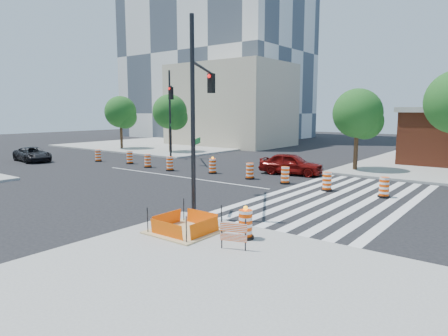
{
  "coord_description": "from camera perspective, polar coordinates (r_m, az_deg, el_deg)",
  "views": [
    {
      "loc": [
        18.23,
        -18.82,
        4.31
      ],
      "look_at": [
        5.89,
        -2.72,
        1.4
      ],
      "focal_mm": 32.0,
      "sensor_mm": 36.0,
      "label": 1
    }
  ],
  "objects": [
    {
      "name": "crosswalk_east",
      "position": [
        20.63,
        16.0,
        -4.2
      ],
      "size": [
        6.75,
        13.5,
        0.01
      ],
      "color": "silver",
      "rests_on": "ground"
    },
    {
      "name": "median_drum_6",
      "position": [
        24.02,
        8.73,
        -1.11
      ],
      "size": [
        0.6,
        0.6,
        1.02
      ],
      "color": "black",
      "rests_on": "ground"
    },
    {
      "name": "pit_drum",
      "position": [
        13.2,
        3.09,
        -8.14
      ],
      "size": [
        0.56,
        0.56,
        1.1
      ],
      "color": "black",
      "rests_on": "ground"
    },
    {
      "name": "tree_north_c",
      "position": [
        29.88,
        18.61,
        7.04
      ],
      "size": [
        3.47,
        3.46,
        5.88
      ],
      "color": "#382314",
      "rests_on": "ground"
    },
    {
      "name": "median_drum_4",
      "position": [
        27.66,
        -1.64,
        0.22
      ],
      "size": [
        0.6,
        0.6,
        1.18
      ],
      "color": "black",
      "rests_on": "ground"
    },
    {
      "name": "signal_pole_se",
      "position": [
        17.26,
        -3.46,
        9.68
      ],
      "size": [
        3.13,
        5.12,
        7.78
      ],
      "rotation": [
        0.0,
        0.0,
        2.11
      ],
      "color": "black",
      "rests_on": "ground"
    },
    {
      "name": "red_coupe",
      "position": [
        27.56,
        9.58,
        0.6
      ],
      "size": [
        4.57,
        2.48,
        1.48
      ],
      "primitive_type": "imported",
      "rotation": [
        0.0,
        0.0,
        1.75
      ],
      "color": "#5F0A08",
      "rests_on": "ground"
    },
    {
      "name": "median_drum_8",
      "position": [
        21.56,
        21.9,
        -2.67
      ],
      "size": [
        0.6,
        0.6,
        1.02
      ],
      "color": "black",
      "rests_on": "ground"
    },
    {
      "name": "dark_suv",
      "position": [
        38.01,
        -25.69,
        1.78
      ],
      "size": [
        4.68,
        2.64,
        1.23
      ],
      "primitive_type": "imported",
      "rotation": [
        0.0,
        0.0,
        1.43
      ],
      "color": "black",
      "rests_on": "ground"
    },
    {
      "name": "excavation_pit",
      "position": [
        14.08,
        -5.58,
        -8.75
      ],
      "size": [
        2.2,
        2.2,
        0.9
      ],
      "color": "tan",
      "rests_on": "ground"
    },
    {
      "name": "lane_centerline",
      "position": [
        26.55,
        -6.53,
        -1.22
      ],
      "size": [
        14.0,
        0.12,
        0.01
      ],
      "primitive_type": "cube",
      "color": "silver",
      "rests_on": "ground"
    },
    {
      "name": "median_drum_5",
      "position": [
        25.44,
        3.72,
        -0.51
      ],
      "size": [
        0.6,
        0.6,
        1.02
      ],
      "color": "black",
      "rests_on": "ground"
    },
    {
      "name": "median_drum_3",
      "position": [
        29.16,
        -7.74,
        0.54
      ],
      "size": [
        0.6,
        0.6,
        1.02
      ],
      "color": "black",
      "rests_on": "ground"
    },
    {
      "name": "sidewalk_nw",
      "position": [
        51.83,
        -7.05,
        3.41
      ],
      "size": [
        22.0,
        22.0,
        0.15
      ],
      "primitive_type": "cube",
      "color": "gray",
      "rests_on": "ground"
    },
    {
      "name": "median_drum_1",
      "position": [
        33.61,
        -13.32,
        1.4
      ],
      "size": [
        0.6,
        0.6,
        1.02
      ],
      "color": "black",
      "rests_on": "ground"
    },
    {
      "name": "tree_north_b",
      "position": [
        41.55,
        -7.67,
        7.69
      ],
      "size": [
        3.53,
        3.53,
        6.0
      ],
      "color": "#382314",
      "rests_on": "ground"
    },
    {
      "name": "ground",
      "position": [
        26.55,
        -6.53,
        -1.23
      ],
      "size": [
        120.0,
        120.0,
        0.0
      ],
      "primitive_type": "plane",
      "color": "black",
      "rests_on": "ground"
    },
    {
      "name": "signal_pole_nw",
      "position": [
        35.33,
        -7.7,
        8.83
      ],
      "size": [
        4.34,
        4.15,
        7.77
      ],
      "rotation": [
        0.0,
        0.0,
        -0.76
      ],
      "color": "black",
      "rests_on": "ground"
    },
    {
      "name": "median_drum_0",
      "position": [
        35.87,
        -17.54,
        1.65
      ],
      "size": [
        0.6,
        0.6,
        1.02
      ],
      "color": "black",
      "rests_on": "ground"
    },
    {
      "name": "median_drum_7",
      "position": [
        22.33,
        14.48,
        -1.98
      ],
      "size": [
        0.6,
        0.6,
        1.02
      ],
      "color": "black",
      "rests_on": "ground"
    },
    {
      "name": "barricade",
      "position": [
        12.16,
        1.37,
        -9.16
      ],
      "size": [
        0.8,
        0.32,
        0.98
      ],
      "rotation": [
        0.0,
        0.0,
        0.34
      ],
      "color": "#FF4705",
      "rests_on": "ground"
    },
    {
      "name": "beige_midrise",
      "position": [
        50.8,
        0.97,
        8.94
      ],
      "size": [
        14.0,
        10.0,
        10.0
      ],
      "primitive_type": "cube",
      "color": "#B6A88B",
      "rests_on": "ground"
    },
    {
      "name": "median_drum_2",
      "position": [
        31.14,
        -10.85,
        0.95
      ],
      "size": [
        0.6,
        0.6,
        1.02
      ],
      "color": "black",
      "rests_on": "ground"
    },
    {
      "name": "tree_north_a",
      "position": [
        46.31,
        -14.5,
        7.51
      ],
      "size": [
        3.5,
        3.5,
        5.95
      ],
      "color": "#382314",
      "rests_on": "ground"
    }
  ]
}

